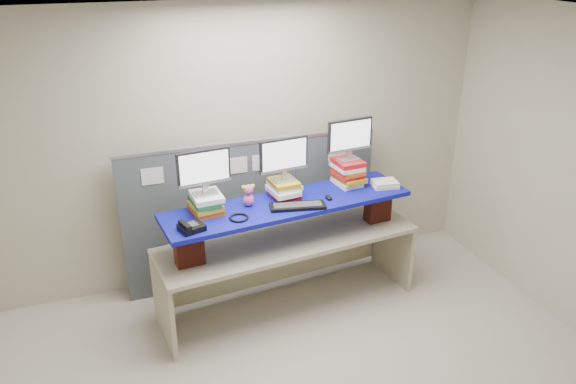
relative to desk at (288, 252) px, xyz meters
name	(u,v)px	position (x,y,z in m)	size (l,w,h in m)	color
room	(323,236)	(-0.17, -1.18, 0.80)	(5.00, 4.00, 2.80)	#BAB299
cubicle_partition	(253,212)	(-0.17, 0.60, 0.17)	(2.60, 0.06, 1.53)	#40464B
desk	(288,252)	(0.00, 0.00, 0.00)	(2.52, 0.97, 0.75)	tan
brick_pier_left	(189,247)	(-0.94, -0.15, 0.31)	(0.24, 0.13, 0.33)	maroon
brick_pier_right	(378,205)	(0.95, 0.05, 0.31)	(0.24, 0.13, 0.33)	maroon
blue_board	(288,204)	(0.00, 0.00, 0.50)	(2.29, 0.57, 0.04)	#0B0C94
book_stack_left	(206,203)	(-0.74, 0.04, 0.60)	(0.29, 0.34, 0.17)	#D75514
book_stack_center	(284,189)	(0.00, 0.12, 0.60)	(0.29, 0.33, 0.16)	red
book_stack_right	(348,172)	(0.68, 0.19, 0.65)	(0.29, 0.33, 0.25)	white
monitor_left	(204,170)	(-0.73, 0.04, 0.92)	(0.46, 0.15, 0.40)	#9F9FA4
monitor_center	(284,157)	(0.00, 0.12, 0.91)	(0.46, 0.15, 0.40)	#9F9FA4
monitor_right	(350,137)	(0.68, 0.19, 1.00)	(0.46, 0.15, 0.40)	#9F9FA4
keyboard	(298,206)	(0.04, -0.13, 0.53)	(0.51, 0.26, 0.03)	black
mouse	(328,197)	(0.37, -0.06, 0.53)	(0.05, 0.10, 0.03)	black
desk_phone	(191,227)	(-0.93, -0.24, 0.55)	(0.23, 0.22, 0.08)	black
headset	(239,218)	(-0.50, -0.17, 0.53)	(0.17, 0.17, 0.02)	black
plush_toy	(248,195)	(-0.35, 0.05, 0.62)	(0.12, 0.09, 0.20)	#EE5A97
binder_stack	(385,184)	(0.99, 0.03, 0.55)	(0.26, 0.22, 0.06)	beige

